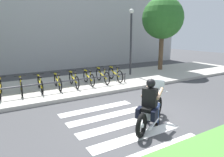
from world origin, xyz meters
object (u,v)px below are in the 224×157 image
object	(u,v)px
bicycle_0	(0,88)
street_lamp	(131,36)
bicycle_7	(115,74)
bicycle_3	(58,82)
motorcycle	(151,110)
rider	(151,99)
bicycle_2	(40,84)
bicycle_4	(74,80)
tree_near_rack	(163,18)
bicycle_1	(21,86)
bike_rack	(70,81)
bicycle_5	(89,78)
bicycle_6	(102,76)

from	to	relation	value
bicycle_0	street_lamp	size ratio (longest dim) A/B	0.41
bicycle_7	bicycle_3	bearing A→B (deg)	179.98
motorcycle	rider	bearing A→B (deg)	-151.17
bicycle_0	bicycle_7	world-z (taller)	bicycle_7
bicycle_2	bicycle_4	xyz separation A→B (m)	(1.58, -0.00, 0.01)
street_lamp	tree_near_rack	distance (m)	3.19
bicycle_1	bicycle_7	xyz separation A→B (m)	(4.75, -0.00, 0.02)
bicycle_0	bike_rack	xyz separation A→B (m)	(2.77, -0.55, 0.08)
tree_near_rack	bicycle_7	bearing A→B (deg)	-163.33
bicycle_7	street_lamp	world-z (taller)	street_lamp
rider	bicycle_5	bearing A→B (deg)	86.47
bicycle_6	tree_near_rack	world-z (taller)	tree_near_rack
tree_near_rack	street_lamp	bearing A→B (deg)	-172.24
bicycle_1	bicycle_4	xyz separation A→B (m)	(2.38, 0.00, 0.00)
bicycle_0	bicycle_6	xyz separation A→B (m)	(4.75, -0.00, 0.02)
bicycle_3	bicycle_6	size ratio (longest dim) A/B	0.93
bicycle_1	bike_rack	size ratio (longest dim) A/B	0.26
bicycle_4	bike_rack	world-z (taller)	bicycle_4
rider	bicycle_6	bearing A→B (deg)	77.59
bicycle_1	street_lamp	bearing A→B (deg)	8.74
bicycle_3	bicycle_4	distance (m)	0.79
street_lamp	bicycle_7	bearing A→B (deg)	-150.10
bicycle_5	bicycle_7	bearing A→B (deg)	-0.02
bicycle_6	street_lamp	distance (m)	3.37
bicycle_1	street_lamp	xyz separation A→B (m)	(6.49, 1.00, 2.02)
bicycle_5	bike_rack	distance (m)	1.31
bike_rack	motorcycle	bearing A→B (deg)	-77.89
rider	bicycle_2	distance (m)	5.43
bicycle_1	bicycle_5	xyz separation A→B (m)	(3.17, -0.00, 0.00)
bicycle_3	tree_near_rack	size ratio (longest dim) A/B	0.32
motorcycle	tree_near_rack	world-z (taller)	tree_near_rack
rider	tree_near_rack	world-z (taller)	tree_near_rack
rider	bicycle_7	xyz separation A→B (m)	(1.89, 5.00, -0.33)
bicycle_7	bicycle_0	bearing A→B (deg)	179.99
bicycle_0	bicycle_6	world-z (taller)	bicycle_6
bicycle_6	street_lamp	xyz separation A→B (m)	(2.53, 1.00, 2.00)
bicycle_7	tree_near_rack	distance (m)	5.82
bicycle_4	tree_near_rack	size ratio (longest dim) A/B	0.33
tree_near_rack	bicycle_1	bearing A→B (deg)	-171.57
bicycle_1	bicycle_2	xyz separation A→B (m)	(0.79, 0.00, -0.01)
street_lamp	bicycle_1	bearing A→B (deg)	-171.26
bicycle_3	tree_near_rack	distance (m)	8.58
bicycle_0	bicycle_1	distance (m)	0.79
bicycle_5	tree_near_rack	distance (m)	7.16
bicycle_1	tree_near_rack	xyz separation A→B (m)	(9.42, 1.40, 3.20)
bicycle_0	bicycle_1	xyz separation A→B (m)	(0.79, -0.00, -0.01)
bicycle_4	bicycle_6	bearing A→B (deg)	-0.03
bicycle_4	bicycle_7	distance (m)	2.38
rider	bicycle_5	xyz separation A→B (m)	(0.31, 5.00, -0.34)
rider	motorcycle	bearing A→B (deg)	28.83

